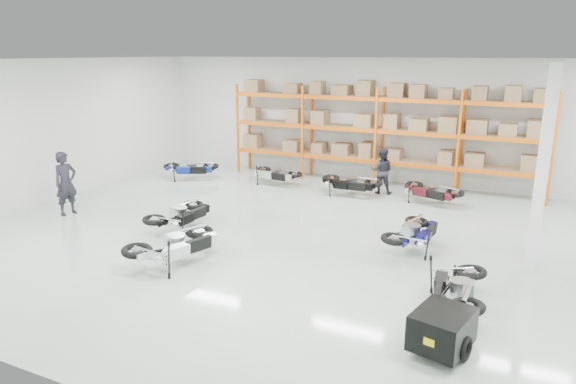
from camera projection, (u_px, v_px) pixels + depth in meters
The scene contains 14 objects.
room at pixel (309, 154), 12.64m from camera, with size 18.00×18.00×18.00m.
pallet_rack at pixel (379, 123), 18.27m from camera, with size 11.28×0.98×3.62m.
structural_column at pixel (542, 170), 10.95m from camera, with size 0.25×0.25×4.50m, color white.
moto_blue_centre at pixel (415, 228), 12.47m from camera, with size 0.81×1.83×1.12m, color #080950, non-canonical shape.
moto_silver_left at pixel (176, 239), 11.57m from camera, with size 0.89×2.01×1.23m, color silver, non-canonical shape.
moto_black_far_left at pixel (181, 210), 13.85m from camera, with size 0.82×1.85×1.13m, color black, non-canonical shape.
moto_touring_right at pixel (457, 281), 9.55m from camera, with size 0.82×1.84×1.13m, color black, non-canonical shape.
trailer at pixel (442, 329), 8.20m from camera, with size 1.01×1.75×0.71m.
moto_back_a at pixel (190, 165), 19.41m from camera, with size 0.80×1.81×1.11m, color navy, non-canonical shape.
moto_back_b at pixel (275, 171), 18.64m from camera, with size 0.75×1.70×1.04m, color #B5BCBF, non-canonical shape.
moto_back_c at pixel (350, 179), 17.21m from camera, with size 0.81×1.83×1.12m, color black, non-canonical shape.
moto_back_d at pixel (431, 187), 16.29m from camera, with size 0.77×1.74×1.06m, color #440D15, non-canonical shape.
person_left at pixel (66, 183), 15.11m from camera, with size 0.69×0.45×1.90m, color black.
person_back at pixel (382, 171), 17.41m from camera, with size 0.76×0.59×1.57m, color black.
Camera 1 is at (4.83, -11.48, 4.70)m, focal length 32.00 mm.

